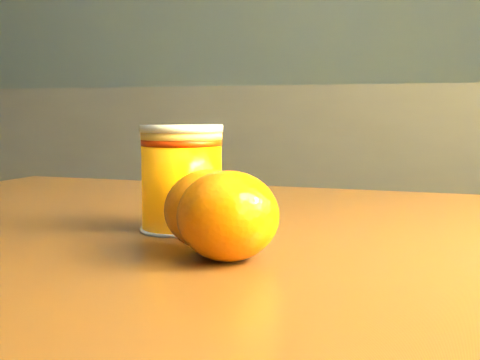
% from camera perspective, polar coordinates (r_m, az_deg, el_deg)
% --- Properties ---
extents(kitchen_counter, '(3.15, 0.60, 0.90)m').
position_cam_1_polar(kitchen_counter, '(2.28, -10.72, -3.87)').
color(kitchen_counter, '#434146').
rests_on(kitchen_counter, ground).
extents(table, '(0.99, 0.70, 0.73)m').
position_cam_1_polar(table, '(0.62, 0.76, -12.94)').
color(table, brown).
rests_on(table, ground).
extents(juice_glass, '(0.07, 0.07, 0.09)m').
position_cam_1_polar(juice_glass, '(0.60, -4.99, 0.12)').
color(juice_glass, orange).
rests_on(juice_glass, table).
extents(orange_front, '(0.08, 0.08, 0.07)m').
position_cam_1_polar(orange_front, '(0.48, -1.02, -3.07)').
color(orange_front, '#DF6704').
rests_on(orange_front, table).
extents(orange_back, '(0.07, 0.07, 0.06)m').
position_cam_1_polar(orange_back, '(0.52, -2.60, -2.55)').
color(orange_back, '#DF6704').
rests_on(orange_back, table).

